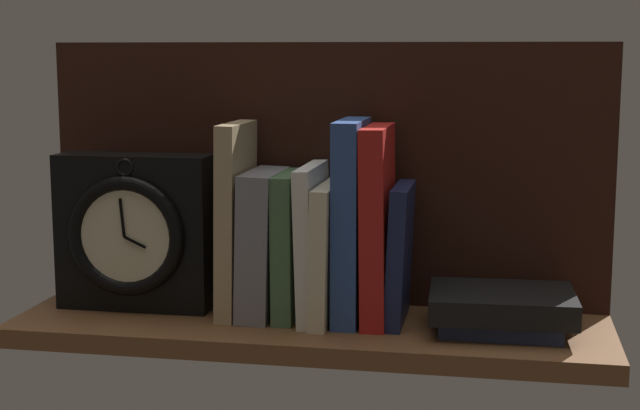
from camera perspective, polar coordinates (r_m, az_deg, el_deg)
ground_plane at (r=126.15cm, az=-0.61°, el=-7.41°), size 77.12×22.25×2.50cm
back_panel at (r=132.33cm, az=0.28°, el=1.85°), size 77.12×1.20×35.78cm
book_tan_shortstories at (r=127.25cm, az=-4.99°, el=-0.84°), size 2.87×12.41×25.44cm
book_gray_chess at (r=126.91cm, az=-3.41°, el=-2.29°), size 4.76×12.67×19.26cm
book_green_romantic at (r=126.09cm, az=-1.78°, el=-2.39°), size 2.71×12.01×19.01cm
book_white_catcher at (r=125.45cm, az=-0.61°, el=-2.20°), size 2.61×14.33×20.09cm
book_cream_twain at (r=125.23cm, az=0.48°, el=-2.76°), size 2.59×15.78×17.79cm
book_blue_modern at (r=123.96cm, az=1.86°, el=-0.94°), size 3.33×13.10×25.99cm
book_red_requiem at (r=123.55cm, az=3.44°, el=-1.17°), size 3.46×13.30×25.28cm
book_navy_bierce at (r=123.94cm, az=4.75°, el=-2.90°), size 2.81×12.33×17.87cm
framed_clock at (r=131.96cm, az=-10.94°, el=-1.59°), size 20.96×7.79×20.96cm
book_stack_side at (r=123.26cm, az=10.71°, el=-6.06°), size 18.39×13.99×5.12cm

